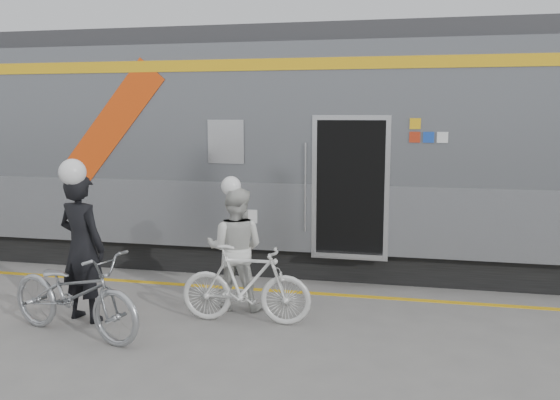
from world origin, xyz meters
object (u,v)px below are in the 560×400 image
(bicycle_left, at_px, (74,293))
(woman, at_px, (235,248))
(man, at_px, (82,247))
(bicycle_right, at_px, (246,284))

(bicycle_left, relative_size, woman, 1.20)
(man, distance_m, bicycle_left, 0.73)
(man, xyz_separation_m, bicycle_left, (0.20, -0.55, -0.44))
(bicycle_right, bearing_deg, man, 96.97)
(man, height_order, woman, man)
(man, bearing_deg, bicycle_left, 125.90)
(man, relative_size, woman, 1.15)
(bicycle_left, height_order, bicycle_right, bicycle_left)
(bicycle_left, height_order, woman, woman)
(bicycle_right, bearing_deg, bicycle_left, 112.79)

